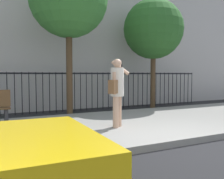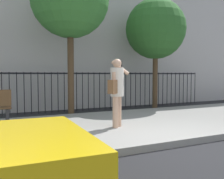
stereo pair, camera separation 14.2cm
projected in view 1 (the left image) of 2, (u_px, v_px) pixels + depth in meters
ground_plane at (183, 146)px, 5.28m from camera, size 60.00×60.00×0.00m
sidewalk at (129, 124)px, 7.24m from camera, size 28.00×4.40×0.15m
building_facade at (65, 7)px, 12.56m from camera, size 28.00×4.00×9.72m
iron_fence at (83, 86)px, 10.48m from camera, size 12.03×0.04×1.60m
pedestrian_on_phone at (117, 88)px, 6.45m from camera, size 0.71×0.67×1.75m
street_tree_far at (153, 29)px, 10.69m from camera, size 2.53×2.53×4.69m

